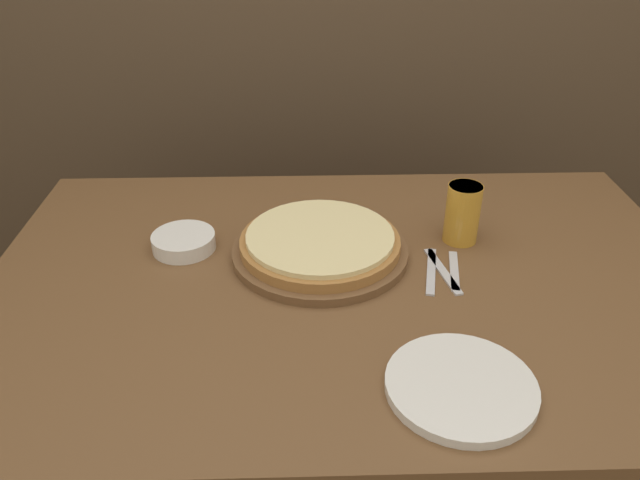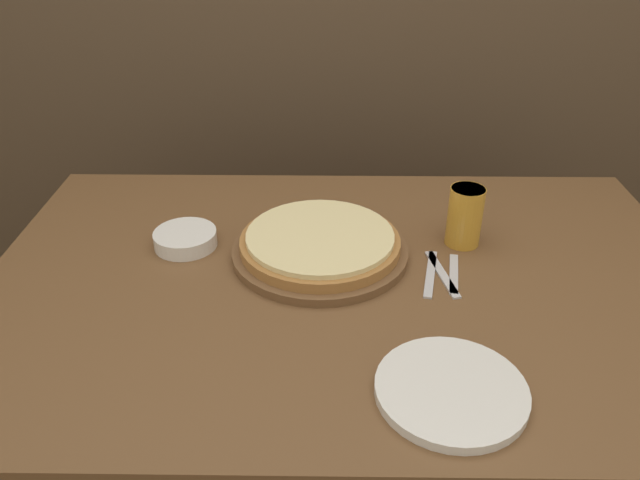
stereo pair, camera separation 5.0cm
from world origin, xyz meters
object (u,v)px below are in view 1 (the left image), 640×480
(beer_glass, at_px, (463,211))
(fork, at_px, (431,271))
(pizza_on_board, at_px, (320,245))
(dinner_knife, at_px, (443,271))
(side_bowl, at_px, (184,242))
(spoon, at_px, (454,271))
(dinner_plate, at_px, (461,386))

(beer_glass, bearing_deg, fork, -123.96)
(pizza_on_board, bearing_deg, fork, -17.59)
(pizza_on_board, relative_size, dinner_knife, 2.21)
(side_bowl, bearing_deg, dinner_knife, -11.24)
(pizza_on_board, xyz_separation_m, spoon, (0.29, -0.08, -0.02))
(pizza_on_board, distance_m, beer_glass, 0.34)
(fork, bearing_deg, spoon, 0.00)
(pizza_on_board, xyz_separation_m, dinner_knife, (0.26, -0.08, -0.02))
(beer_glass, distance_m, dinner_knife, 0.17)
(dinner_knife, bearing_deg, dinner_plate, -96.55)
(spoon, bearing_deg, beer_glass, 73.19)
(beer_glass, distance_m, side_bowl, 0.64)
(pizza_on_board, xyz_separation_m, beer_glass, (0.33, 0.06, 0.05))
(beer_glass, xyz_separation_m, dinner_knife, (-0.07, -0.13, -0.07))
(dinner_knife, bearing_deg, fork, 180.00)
(dinner_knife, height_order, spoon, same)
(fork, bearing_deg, dinner_knife, 0.00)
(fork, xyz_separation_m, dinner_knife, (0.02, 0.00, 0.00))
(dinner_plate, bearing_deg, dinner_knife, 83.45)
(pizza_on_board, distance_m, spoon, 0.30)
(dinner_plate, bearing_deg, pizza_on_board, 117.40)
(side_bowl, bearing_deg, spoon, -10.78)
(dinner_plate, height_order, dinner_knife, dinner_plate)
(beer_glass, relative_size, dinner_knife, 0.78)
(dinner_plate, height_order, spoon, dinner_plate)
(side_bowl, xyz_separation_m, dinner_knife, (0.57, -0.11, -0.02))
(beer_glass, distance_m, fork, 0.18)
(dinner_plate, height_order, side_bowl, side_bowl)
(fork, distance_m, dinner_knife, 0.02)
(beer_glass, xyz_separation_m, fork, (-0.09, -0.13, -0.07))
(spoon, bearing_deg, side_bowl, 169.22)
(fork, bearing_deg, side_bowl, 168.26)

